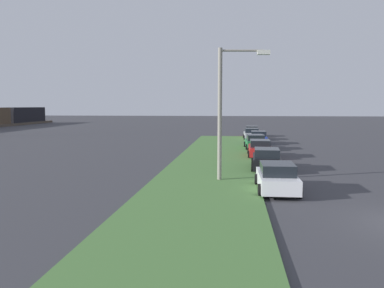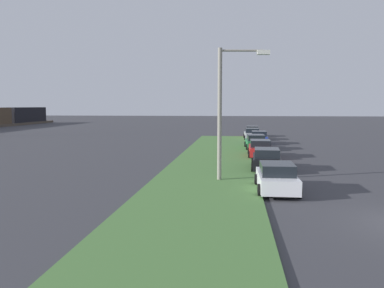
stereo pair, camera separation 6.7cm
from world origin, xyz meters
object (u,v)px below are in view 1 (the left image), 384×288
object	(u,v)px
streetlight	(226,104)
parked_car_blue	(258,138)
parked_car_silver	(251,134)
parked_car_green	(255,142)
parked_car_black	(267,159)
parked_car_white	(277,178)
parked_car_red	(260,149)
parked_car_orange	(252,131)

from	to	relation	value
streetlight	parked_car_blue	bearing A→B (deg)	-7.88
parked_car_silver	parked_car_green	bearing A→B (deg)	178.69
parked_car_green	parked_car_blue	bearing A→B (deg)	-8.81
parked_car_blue	streetlight	size ratio (longest dim) A/B	0.58
parked_car_black	streetlight	distance (m)	6.25
parked_car_black	parked_car_blue	world-z (taller)	same
parked_car_white	parked_car_black	xyz separation A→B (m)	(6.77, -0.01, 0.00)
parked_car_black	streetlight	xyz separation A→B (m)	(-4.33, 2.63, 3.67)
parked_car_white	parked_car_green	bearing A→B (deg)	-0.09
parked_car_white	parked_car_green	xyz separation A→B (m)	(19.46, 0.13, 0.00)
parked_car_red	parked_car_silver	distance (m)	17.09
parked_car_black	parked_car_silver	world-z (taller)	same
parked_car_white	parked_car_green	world-z (taller)	same
streetlight	parked_car_orange	bearing A→B (deg)	-4.83
parked_car_white	parked_car_silver	xyz separation A→B (m)	(30.58, 0.06, 0.00)
parked_car_green	parked_car_silver	distance (m)	11.12
parked_car_red	parked_car_green	size ratio (longest dim) A/B	0.99
parked_car_orange	parked_car_red	bearing A→B (deg)	-177.65
parked_car_white	streetlight	bearing A→B (deg)	46.52
parked_car_white	parked_car_blue	size ratio (longest dim) A/B	1.00
parked_car_black	parked_car_green	distance (m)	12.68
parked_car_black	parked_car_orange	bearing A→B (deg)	2.15
parked_car_red	parked_car_orange	world-z (taller)	same
parked_car_white	streetlight	xyz separation A→B (m)	(2.45, 2.62, 3.67)
parked_car_black	parked_car_silver	distance (m)	23.81
parked_car_red	parked_car_white	bearing A→B (deg)	-179.23
parked_car_red	parked_car_orange	distance (m)	22.37
parked_car_white	parked_car_orange	size ratio (longest dim) A/B	0.98
parked_car_red	streetlight	size ratio (longest dim) A/B	0.58
parked_car_green	parked_car_blue	xyz separation A→B (m)	(5.60, -0.64, 0.00)
parked_car_green	parked_car_silver	size ratio (longest dim) A/B	1.01
parked_car_black	parked_car_silver	bearing A→B (deg)	2.69
parked_car_red	parked_car_silver	world-z (taller)	same
parked_car_red	parked_car_blue	xyz separation A→B (m)	(11.56, -0.54, 0.00)
parked_car_blue	parked_car_black	bearing A→B (deg)	179.36
parked_car_white	parked_car_orange	distance (m)	35.86
parked_car_white	streetlight	size ratio (longest dim) A/B	0.58
parked_car_black	parked_car_red	distance (m)	6.72
parked_car_silver	parked_car_white	bearing A→B (deg)	179.15
parked_car_red	parked_car_orange	bearing A→B (deg)	0.03
parked_car_silver	streetlight	distance (m)	28.49
parked_car_orange	streetlight	size ratio (longest dim) A/B	0.58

